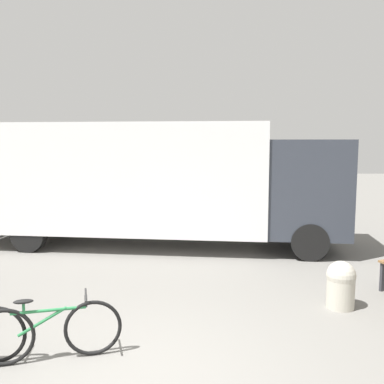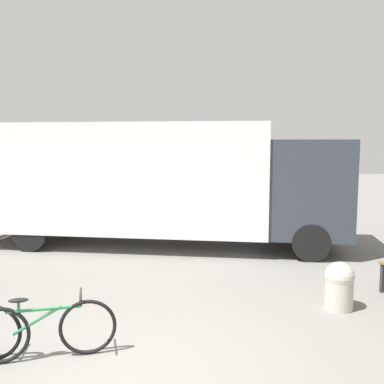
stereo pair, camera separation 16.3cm
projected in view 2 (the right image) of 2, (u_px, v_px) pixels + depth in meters
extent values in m
plane|color=slate|center=(119.00, 382.00, 4.52)|extent=(60.00, 60.00, 0.00)
cube|color=white|center=(122.00, 177.00, 10.46)|extent=(7.19, 2.89, 2.55)
cube|color=#333842|center=(306.00, 187.00, 9.89)|extent=(1.99, 2.29, 2.17)
cylinder|color=black|center=(300.00, 225.00, 10.95)|extent=(0.83, 0.36, 0.80)
cylinder|color=black|center=(311.00, 242.00, 9.09)|extent=(0.83, 0.36, 0.80)
cylinder|color=black|center=(66.00, 219.00, 11.80)|extent=(0.83, 0.36, 0.80)
cylinder|color=black|center=(31.00, 234.00, 9.93)|extent=(0.83, 0.36, 0.80)
torus|color=black|center=(88.00, 327.00, 5.08)|extent=(0.66, 0.22, 0.67)
cylinder|color=#26723F|center=(44.00, 309.00, 4.93)|extent=(0.81, 0.26, 0.04)
cylinder|color=#26723F|center=(37.00, 320.00, 4.93)|extent=(0.54, 0.18, 0.32)
cylinder|color=#26723F|center=(19.00, 307.00, 4.86)|extent=(0.03, 0.03, 0.11)
ellipsoid|color=black|center=(18.00, 300.00, 4.85)|extent=(0.24, 0.15, 0.05)
cylinder|color=black|center=(81.00, 300.00, 5.02)|extent=(0.03, 0.03, 0.14)
cylinder|color=black|center=(80.00, 294.00, 5.01)|extent=(0.14, 0.43, 0.02)
cylinder|color=#B2AD9E|center=(339.00, 293.00, 6.48)|extent=(0.42, 0.42, 0.51)
sphere|color=#B2AD9E|center=(340.00, 276.00, 6.45)|extent=(0.44, 0.44, 0.44)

